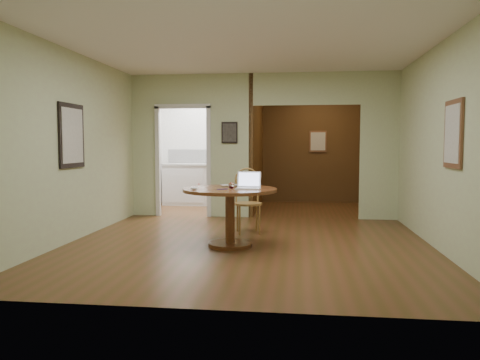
# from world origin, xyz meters

# --- Properties ---
(floor) EXTENTS (5.00, 5.00, 0.00)m
(floor) POSITION_xyz_m (0.00, 0.00, 0.00)
(floor) COLOR #4B3315
(floor) RESTS_ON ground
(room_shell) EXTENTS (5.20, 7.50, 5.00)m
(room_shell) POSITION_xyz_m (-0.47, 3.10, 1.29)
(room_shell) COLOR white
(room_shell) RESTS_ON ground
(dining_table) EXTENTS (1.26, 1.26, 0.79)m
(dining_table) POSITION_xyz_m (-0.22, -0.07, 0.59)
(dining_table) COLOR brown
(dining_table) RESTS_ON ground
(chair) EXTENTS (0.52, 0.52, 1.01)m
(chair) POSITION_xyz_m (-0.09, 0.99, 0.56)
(chair) COLOR olive
(chair) RESTS_ON ground
(open_laptop) EXTENTS (0.33, 0.29, 0.22)m
(open_laptop) POSITION_xyz_m (0.03, -0.07, 0.85)
(open_laptop) COLOR white
(open_laptop) RESTS_ON dining_table
(closed_laptop) EXTENTS (0.42, 0.34, 0.03)m
(closed_laptop) POSITION_xyz_m (-0.19, 0.18, 0.80)
(closed_laptop) COLOR #AEAEB2
(closed_laptop) RESTS_ON dining_table
(mouse) EXTENTS (0.11, 0.08, 0.04)m
(mouse) POSITION_xyz_m (-0.65, -0.35, 0.81)
(mouse) COLOR white
(mouse) RESTS_ON dining_table
(wine_glass) EXTENTS (0.08, 0.08, 0.09)m
(wine_glass) POSITION_xyz_m (-0.20, -0.11, 0.84)
(wine_glass) COLOR white
(wine_glass) RESTS_ON dining_table
(pen) EXTENTS (0.14, 0.08, 0.01)m
(pen) POSITION_xyz_m (-0.30, -0.23, 0.79)
(pen) COLOR #0D0E5E
(pen) RESTS_ON dining_table
(kitchen_cabinet) EXTENTS (2.06, 0.60, 0.94)m
(kitchen_cabinet) POSITION_xyz_m (-1.35, 4.20, 0.47)
(kitchen_cabinet) COLOR white
(kitchen_cabinet) RESTS_ON ground
(grocery_bag) EXTENTS (0.32, 0.29, 0.27)m
(grocery_bag) POSITION_xyz_m (-1.05, 4.20, 1.07)
(grocery_bag) COLOR beige
(grocery_bag) RESTS_ON kitchen_cabinet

